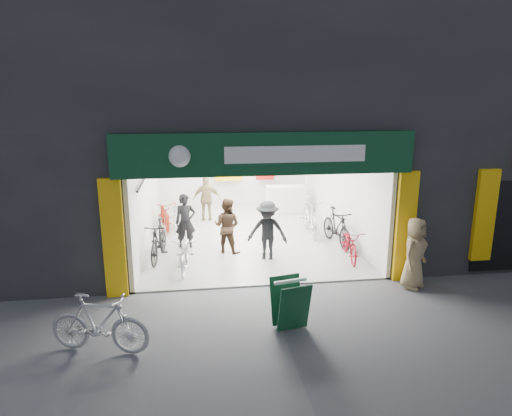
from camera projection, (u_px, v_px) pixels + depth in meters
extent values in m
plane|color=#56565B|center=(265.00, 286.00, 10.41)|extent=(60.00, 60.00, 0.00)
cube|color=#232326|center=(272.00, 44.00, 13.95)|extent=(16.00, 10.00, 4.50)
cube|color=#232326|center=(64.00, 178.00, 14.05)|extent=(5.00, 10.00, 3.50)
cube|color=#232326|center=(415.00, 170.00, 15.59)|extent=(6.00, 10.00, 3.50)
cube|color=#9E9E99|center=(245.00, 234.00, 14.25)|extent=(6.00, 8.00, 0.04)
cube|color=silver|center=(233.00, 164.00, 17.80)|extent=(6.00, 0.20, 3.20)
cube|color=silver|center=(146.00, 187.00, 13.47)|extent=(0.10, 8.00, 3.20)
cube|color=silver|center=(338.00, 182.00, 14.26)|extent=(0.10, 8.00, 3.20)
cube|color=white|center=(244.00, 129.00, 13.46)|extent=(6.00, 8.00, 0.10)
cube|color=black|center=(265.00, 138.00, 9.69)|extent=(6.00, 0.30, 0.30)
cube|color=#0C371B|center=(267.00, 154.00, 9.55)|extent=(6.40, 0.25, 0.90)
cube|color=white|center=(296.00, 154.00, 9.50)|extent=(3.00, 0.02, 0.35)
cube|color=yellow|center=(114.00, 239.00, 9.60)|extent=(0.45, 0.12, 2.60)
cube|color=yellow|center=(405.00, 227.00, 10.47)|extent=(0.45, 0.12, 2.60)
cube|color=yellow|center=(485.00, 216.00, 10.68)|extent=(0.50, 0.12, 2.20)
cylinder|color=black|center=(147.00, 173.00, 12.79)|extent=(0.06, 5.00, 0.06)
cube|color=silver|center=(286.00, 199.00, 16.77)|extent=(1.40, 0.60, 1.00)
cube|color=white|center=(258.00, 141.00, 10.79)|extent=(1.30, 0.35, 0.04)
cube|color=white|center=(248.00, 135.00, 12.52)|extent=(1.30, 0.35, 0.04)
cube|color=white|center=(241.00, 130.00, 14.25)|extent=(1.30, 0.35, 0.04)
cube|color=white|center=(236.00, 126.00, 15.98)|extent=(1.30, 0.35, 0.04)
imported|color=#BABBC0|center=(185.00, 252.00, 11.32)|extent=(0.71, 1.75, 0.90)
imported|color=black|center=(159.00, 241.00, 11.93)|extent=(0.75, 1.84, 1.07)
imported|color=#9A220E|center=(165.00, 214.00, 14.83)|extent=(0.93, 1.85, 0.93)
imported|color=#B5B6BB|center=(176.00, 216.00, 14.54)|extent=(0.50, 1.59, 0.95)
imported|color=black|center=(337.00, 227.00, 13.11)|extent=(0.73, 1.86, 1.09)
imported|color=maroon|center=(350.00, 244.00, 12.02)|extent=(0.78, 1.68, 0.85)
imported|color=#B3B4B8|center=(309.00, 216.00, 14.13)|extent=(0.67, 2.00, 1.18)
imported|color=#B1B1B6|center=(99.00, 323.00, 7.66)|extent=(1.82, 0.97, 1.05)
imported|color=black|center=(185.00, 222.00, 12.74)|extent=(0.63, 0.47, 1.58)
imported|color=#3E2A1C|center=(227.00, 226.00, 12.41)|extent=(0.93, 0.86, 1.55)
imported|color=black|center=(267.00, 231.00, 11.85)|extent=(1.17, 0.88, 1.61)
imported|color=#928055|center=(207.00, 199.00, 15.51)|extent=(0.95, 0.43, 1.60)
imported|color=#978058|center=(414.00, 253.00, 10.18)|extent=(0.94, 0.91, 1.63)
cube|color=#104225|center=(294.00, 308.00, 8.26)|extent=(0.64, 0.34, 0.92)
cube|color=#104225|center=(286.00, 299.00, 8.62)|extent=(0.64, 0.34, 0.92)
cube|color=white|center=(290.00, 281.00, 8.33)|extent=(0.63, 0.18, 0.05)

